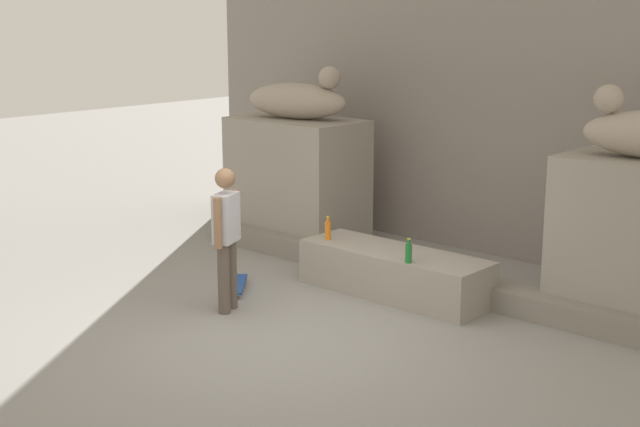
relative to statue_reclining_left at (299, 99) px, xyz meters
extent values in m
plane|color=gray|center=(2.62, -2.98, -2.12)|extent=(40.00, 40.00, 0.00)
cube|color=gray|center=(2.62, 1.56, 1.08)|extent=(11.03, 0.60, 6.39)
cube|color=gray|center=(-0.04, -0.01, -1.20)|extent=(1.95, 1.18, 1.84)
ellipsoid|color=#A59786|center=(-0.04, -0.01, -0.02)|extent=(1.68, 0.89, 0.52)
sphere|color=#A59786|center=(0.50, 0.11, 0.33)|extent=(0.32, 0.32, 0.32)
sphere|color=#A59786|center=(4.74, -0.13, 0.33)|extent=(0.32, 0.32, 0.32)
cube|color=gray|center=(2.62, -1.09, -1.84)|extent=(2.43, 0.80, 0.56)
cylinder|color=brown|center=(1.51, -2.75, -1.71)|extent=(0.14, 0.14, 0.82)
cylinder|color=brown|center=(1.59, -2.93, -1.71)|extent=(0.14, 0.14, 0.82)
cube|color=silver|center=(1.55, -2.84, -1.02)|extent=(0.33, 0.41, 0.56)
sphere|color=#8C6647|center=(1.55, -2.84, -0.56)|extent=(0.23, 0.23, 0.23)
cylinder|color=#8C6647|center=(1.46, -2.63, -1.03)|extent=(0.09, 0.09, 0.58)
cylinder|color=#8C6647|center=(1.64, -3.05, -1.03)|extent=(0.09, 0.09, 0.58)
cube|color=navy|center=(1.04, -2.24, -2.05)|extent=(0.68, 0.73, 0.02)
cylinder|color=white|center=(1.29, -2.42, -2.09)|extent=(0.06, 0.06, 0.06)
cylinder|color=white|center=(1.18, -2.51, -2.09)|extent=(0.06, 0.06, 0.06)
cylinder|color=white|center=(0.89, -1.97, -2.09)|extent=(0.06, 0.06, 0.06)
cylinder|color=white|center=(0.79, -2.06, -2.09)|extent=(0.06, 0.06, 0.06)
cylinder|color=#1E722D|center=(3.06, -1.41, -1.45)|extent=(0.08, 0.08, 0.22)
cylinder|color=#1E722D|center=(3.06, -1.41, -1.31)|extent=(0.03, 0.03, 0.06)
cylinder|color=yellow|center=(3.06, -1.41, -1.28)|extent=(0.04, 0.04, 0.01)
cylinder|color=orange|center=(1.67, -1.24, -1.45)|extent=(0.07, 0.07, 0.23)
cylinder|color=orange|center=(1.67, -1.24, -1.30)|extent=(0.03, 0.03, 0.06)
cylinder|color=yellow|center=(1.67, -1.24, -1.27)|extent=(0.04, 0.04, 0.01)
cube|color=gray|center=(2.62, -0.62, -1.98)|extent=(7.26, 0.50, 0.28)
camera|label=1|loc=(8.91, -9.40, 1.30)|focal=50.12mm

